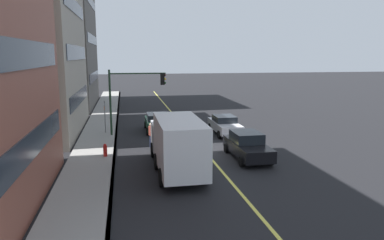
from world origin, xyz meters
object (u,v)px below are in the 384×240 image
(car_green, at_px, (158,122))
(street_sign_post, at_px, (105,115))
(car_white, at_px, (225,125))
(traffic_light_mast, at_px, (133,90))
(truck_white, at_px, (177,143))
(car_black, at_px, (247,145))
(pedestrian_with_backpack, at_px, (151,133))
(fire_hydrant, at_px, (105,151))

(car_green, bearing_deg, street_sign_post, 96.26)
(car_white, xyz_separation_m, traffic_light_mast, (0.53, 7.17, 2.84))
(car_white, bearing_deg, truck_white, 149.45)
(car_black, relative_size, street_sign_post, 1.77)
(pedestrian_with_backpack, bearing_deg, street_sign_post, 34.09)
(car_black, height_order, truck_white, truck_white)
(car_white, relative_size, truck_white, 0.60)
(car_green, bearing_deg, car_black, -152.87)
(pedestrian_with_backpack, bearing_deg, car_green, -9.95)
(car_black, relative_size, pedestrian_with_backpack, 2.76)
(street_sign_post, height_order, fire_hydrant, street_sign_post)
(car_black, height_order, traffic_light_mast, traffic_light_mast)
(car_white, height_order, truck_white, truck_white)
(car_black, height_order, street_sign_post, street_sign_post)
(car_green, height_order, traffic_light_mast, traffic_light_mast)
(car_white, xyz_separation_m, truck_white, (-8.73, 5.15, 0.86))
(car_black, distance_m, pedestrian_with_backpack, 6.69)
(street_sign_post, distance_m, fire_hydrant, 7.14)
(car_black, bearing_deg, truck_white, 110.14)
(car_black, height_order, car_white, car_black)
(car_white, height_order, pedestrian_with_backpack, pedestrian_with_backpack)
(truck_white, bearing_deg, traffic_light_mast, 12.34)
(truck_white, xyz_separation_m, street_sign_post, (10.25, 4.27, -0.02))
(truck_white, distance_m, street_sign_post, 11.10)
(car_green, xyz_separation_m, traffic_light_mast, (-1.45, 1.98, 2.80))
(pedestrian_with_backpack, distance_m, fire_hydrant, 3.74)
(pedestrian_with_backpack, height_order, traffic_light_mast, traffic_light_mast)
(traffic_light_mast, height_order, street_sign_post, traffic_light_mast)
(pedestrian_with_backpack, relative_size, traffic_light_mast, 0.33)
(pedestrian_with_backpack, distance_m, traffic_light_mast, 4.77)
(car_green, relative_size, traffic_light_mast, 0.82)
(car_black, distance_m, street_sign_post, 12.35)
(fire_hydrant, bearing_deg, pedestrian_with_backpack, -53.82)
(car_black, relative_size, car_green, 1.11)
(truck_white, height_order, street_sign_post, truck_white)
(truck_white, relative_size, fire_hydrant, 8.13)
(car_green, xyz_separation_m, truck_white, (-10.71, -0.05, 0.81))
(truck_white, height_order, pedestrian_with_backpack, truck_white)
(traffic_light_mast, relative_size, street_sign_post, 1.93)
(truck_white, height_order, fire_hydrant, truck_white)
(traffic_light_mast, xyz_separation_m, fire_hydrant, (-6.06, 1.95, -3.12))
(car_green, bearing_deg, pedestrian_with_backpack, 170.05)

